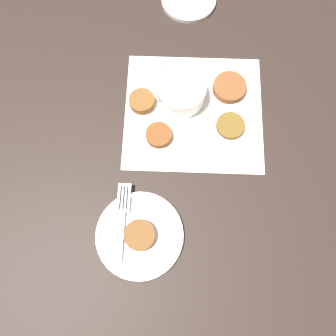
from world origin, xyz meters
TOP-DOWN VIEW (x-y plane):
  - ground_plane at (0.00, 0.00)m, footprint 4.00×4.00m
  - napkin at (0.00, 0.01)m, footprint 0.37×0.35m
  - sauce_bowl at (0.04, -0.02)m, footprint 0.13×0.12m
  - fritter_0 at (-0.09, 0.03)m, footprint 0.07×0.07m
  - fritter_1 at (-0.08, -0.07)m, footprint 0.08×0.08m
  - fritter_2 at (0.13, 0.01)m, footprint 0.06×0.06m
  - fritter_3 at (0.07, 0.09)m, footprint 0.06×0.06m
  - serving_plate at (0.07, 0.32)m, footprint 0.19×0.19m
  - fritter_on_plate at (0.07, 0.32)m, footprint 0.07×0.07m
  - fork at (0.12, 0.28)m, footprint 0.04×0.17m
  - extra_saucer at (0.06, -0.32)m, footprint 0.15×0.15m

SIDE VIEW (x-z plane):
  - ground_plane at x=0.00m, z-range 0.00..0.00m
  - napkin at x=0.00m, z-range 0.00..0.00m
  - extra_saucer at x=0.06m, z-range 0.00..0.01m
  - serving_plate at x=0.07m, z-range 0.00..0.02m
  - fritter_0 at x=-0.09m, z-range 0.00..0.02m
  - fritter_3 at x=0.07m, z-range 0.00..0.02m
  - fritter_1 at x=-0.08m, z-range 0.00..0.02m
  - fritter_2 at x=0.13m, z-range 0.00..0.03m
  - fork at x=0.12m, z-range 0.02..0.02m
  - fritter_on_plate at x=0.07m, z-range 0.02..0.03m
  - sauce_bowl at x=0.04m, z-range -0.02..0.07m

